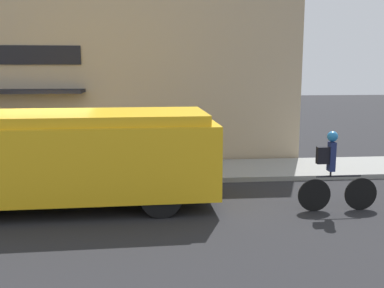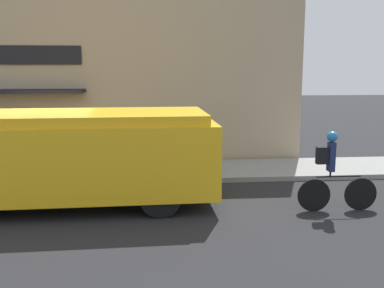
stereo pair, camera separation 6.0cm
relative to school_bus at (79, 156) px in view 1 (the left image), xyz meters
The scene contains 6 objects.
ground_plane 2.29m from the school_bus, 125.32° to the left, with size 70.00×70.00×0.00m, color #232326.
sidewalk 3.22m from the school_bus, 112.32° to the left, with size 28.00×2.37×0.13m.
storefront 4.65m from the school_bus, 105.99° to the left, with size 15.09×1.13×5.53m.
school_bus is the anchor object (origin of this frame).
cyclist 5.53m from the school_bus, ahead, with size 1.74×0.23×1.73m.
trash_bin 2.97m from the school_bus, 84.36° to the left, with size 0.55×0.55×0.92m.
Camera 1 is at (2.74, -11.51, 3.08)m, focal length 42.00 mm.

